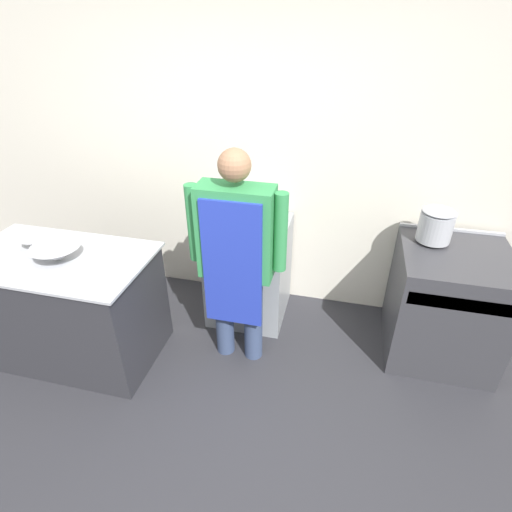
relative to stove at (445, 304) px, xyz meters
The scene contains 10 objects.
ground_plane 2.13m from the stove, 136.97° to the right, with size 14.00×14.00×0.00m, color #2D2D33.
wall_back 1.83m from the stove, 163.09° to the left, with size 8.00×0.05×2.70m.
prep_counter 2.86m from the stove, 165.98° to the right, with size 1.33×0.76×0.88m.
stove is the anchor object (origin of this frame).
fridge_unit 1.57m from the stove, behind, with size 0.64×0.62×0.89m.
person_cook 1.66m from the stove, 164.22° to the right, with size 0.69×0.24×1.66m.
mixing_bowl 2.85m from the stove, 165.14° to the right, with size 0.34×0.34×0.11m.
small_bowl 3.09m from the stove, 168.86° to the right, with size 0.22×0.22×0.08m.
plastic_tub 2.59m from the stove, 160.31° to the right, with size 0.15×0.15×0.08m.
stock_pot 0.63m from the stove, 141.70° to the left, with size 0.24×0.24×0.25m.
Camera 1 is at (0.69, -1.26, 2.34)m, focal length 28.00 mm.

